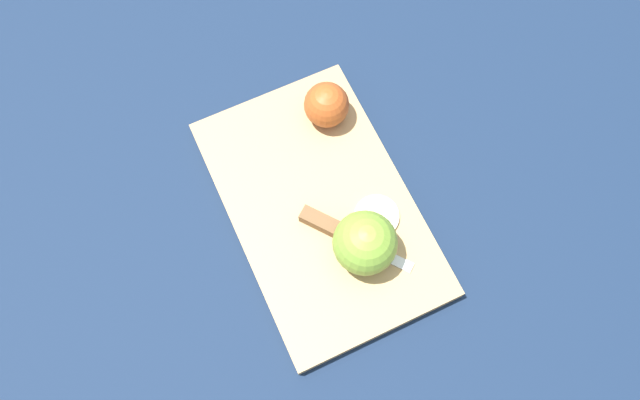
% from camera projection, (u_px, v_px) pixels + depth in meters
% --- Properties ---
extents(ground_plane, '(4.00, 4.00, 0.00)m').
position_uv_depth(ground_plane, '(320.00, 210.00, 0.88)').
color(ground_plane, '#14233D').
extents(cutting_board, '(0.40, 0.26, 0.02)m').
position_uv_depth(cutting_board, '(320.00, 208.00, 0.87)').
color(cutting_board, tan).
rests_on(cutting_board, ground_plane).
extents(apple_half_left, '(0.06, 0.06, 0.06)m').
position_uv_depth(apple_half_left, '(326.00, 105.00, 0.88)').
color(apple_half_left, '#AD4C1E').
rests_on(apple_half_left, cutting_board).
extents(apple_half_right, '(0.08, 0.08, 0.08)m').
position_uv_depth(apple_half_right, '(365.00, 243.00, 0.80)').
color(apple_half_right, olive).
rests_on(apple_half_right, cutting_board).
extents(knife, '(0.15, 0.11, 0.02)m').
position_uv_depth(knife, '(333.00, 228.00, 0.84)').
color(knife, silver).
rests_on(knife, cutting_board).
extents(apple_slice, '(0.06, 0.06, 0.01)m').
position_uv_depth(apple_slice, '(377.00, 216.00, 0.85)').
color(apple_slice, beige).
rests_on(apple_slice, cutting_board).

